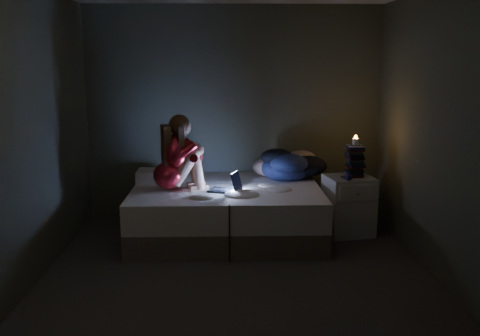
{
  "coord_description": "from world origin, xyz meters",
  "views": [
    {
      "loc": [
        -0.1,
        -4.51,
        1.95
      ],
      "look_at": [
        0.05,
        1.0,
        0.8
      ],
      "focal_mm": 38.96,
      "sensor_mm": 36.0,
      "label": 1
    }
  ],
  "objects_px": {
    "bed": "(227,211)",
    "nightstand": "(348,205)",
    "laptop": "(224,181)",
    "phone": "(345,178)",
    "woman": "(168,153)",
    "candle": "(356,141)"
  },
  "relations": [
    {
      "from": "woman",
      "to": "candle",
      "type": "bearing_deg",
      "value": -10.13
    },
    {
      "from": "woman",
      "to": "laptop",
      "type": "height_order",
      "value": "woman"
    },
    {
      "from": "woman",
      "to": "nightstand",
      "type": "xyz_separation_m",
      "value": [
        1.99,
        0.2,
        -0.64
      ]
    },
    {
      "from": "bed",
      "to": "phone",
      "type": "distance_m",
      "value": 1.36
    },
    {
      "from": "woman",
      "to": "phone",
      "type": "relative_size",
      "value": 5.87
    },
    {
      "from": "laptop",
      "to": "phone",
      "type": "bearing_deg",
      "value": 26.44
    },
    {
      "from": "laptop",
      "to": "nightstand",
      "type": "distance_m",
      "value": 1.46
    },
    {
      "from": "woman",
      "to": "laptop",
      "type": "xyz_separation_m",
      "value": [
        0.59,
        -0.04,
        -0.3
      ]
    },
    {
      "from": "laptop",
      "to": "candle",
      "type": "height_order",
      "value": "candle"
    },
    {
      "from": "phone",
      "to": "laptop",
      "type": "bearing_deg",
      "value": -174.5
    },
    {
      "from": "bed",
      "to": "phone",
      "type": "relative_size",
      "value": 14.72
    },
    {
      "from": "woman",
      "to": "phone",
      "type": "bearing_deg",
      "value": -12.41
    },
    {
      "from": "bed",
      "to": "nightstand",
      "type": "xyz_separation_m",
      "value": [
        1.38,
        0.02,
        0.05
      ]
    },
    {
      "from": "bed",
      "to": "candle",
      "type": "relative_size",
      "value": 25.76
    },
    {
      "from": "laptop",
      "to": "phone",
      "type": "xyz_separation_m",
      "value": [
        1.33,
        0.16,
        -0.01
      ]
    },
    {
      "from": "nightstand",
      "to": "phone",
      "type": "distance_m",
      "value": 0.35
    },
    {
      "from": "candle",
      "to": "phone",
      "type": "height_order",
      "value": "candle"
    },
    {
      "from": "laptop",
      "to": "woman",
      "type": "bearing_deg",
      "value": -164.04
    },
    {
      "from": "candle",
      "to": "phone",
      "type": "bearing_deg",
      "value": -144.3
    },
    {
      "from": "bed",
      "to": "nightstand",
      "type": "bearing_deg",
      "value": 0.98
    },
    {
      "from": "bed",
      "to": "laptop",
      "type": "relative_size",
      "value": 6.34
    },
    {
      "from": "woman",
      "to": "bed",
      "type": "bearing_deg",
      "value": -0.67
    }
  ]
}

